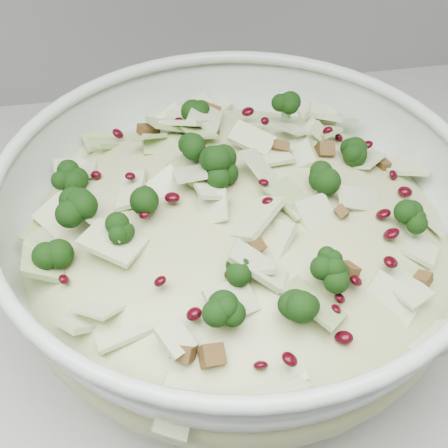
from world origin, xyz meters
name	(u,v)px	position (x,y,z in m)	size (l,w,h in m)	color
counter	(166,442)	(0.00, 1.70, 0.45)	(3.60, 0.60, 0.90)	#B1B1AC
mixing_bowl	(237,245)	(0.08, 1.60, 0.98)	(0.46, 0.46, 0.16)	silver
salad	(237,223)	(0.08, 1.60, 1.01)	(0.50, 0.50, 0.16)	beige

